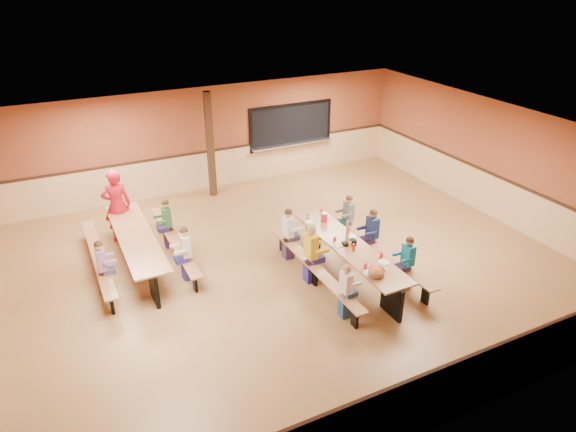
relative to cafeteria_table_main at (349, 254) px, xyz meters
name	(u,v)px	position (x,y,z in m)	size (l,w,h in m)	color
ground	(286,264)	(-1.01, 0.97, -0.53)	(12.00, 12.00, 0.00)	brown
room_envelope	(286,237)	(-1.01, 0.97, 0.16)	(12.04, 10.04, 3.02)	brown
kitchen_pass_through	(291,128)	(1.59, 5.93, 0.96)	(2.78, 0.28, 1.38)	black
structural_post	(210,145)	(-1.21, 5.37, 0.97)	(0.18, 0.18, 3.00)	#331F11
cafeteria_table_main	(349,254)	(0.00, 0.00, 0.00)	(1.91, 3.70, 0.74)	#A0663F
cafeteria_table_second	(137,244)	(-3.95, 2.43, 0.00)	(1.91, 3.70, 0.74)	#A0663F
seated_child_white_left	(346,291)	(-0.83, -1.19, 0.04)	(0.33, 0.27, 1.13)	silver
seated_adult_yellow	(311,254)	(-0.83, 0.16, 0.13)	(0.42, 0.34, 1.31)	gold
seated_child_grey_left	(288,234)	(-0.83, 1.22, 0.08)	(0.37, 0.30, 1.21)	silver
seated_child_teal_right	(407,263)	(0.83, -0.92, 0.06)	(0.35, 0.29, 1.17)	#127698
seated_child_navy_right	(372,235)	(0.83, 0.35, 0.09)	(0.38, 0.31, 1.23)	navy
seated_child_char_right	(348,219)	(0.83, 1.33, 0.06)	(0.35, 0.28, 1.16)	#586062
seated_child_purple_sec	(103,268)	(-4.78, 1.63, 0.06)	(0.36, 0.29, 1.18)	#99639A
seated_child_green_sec	(167,224)	(-3.13, 2.94, 0.07)	(0.36, 0.30, 1.20)	#2D6337
seated_child_tan_sec	(186,254)	(-3.13, 1.40, 0.08)	(0.37, 0.30, 1.22)	beige
standing_woman	(117,205)	(-4.08, 3.81, 0.38)	(0.66, 0.43, 1.81)	red
punch_pitcher	(324,217)	(0.07, 1.18, 0.32)	(0.16, 0.16, 0.22)	red
chip_bowl	(376,272)	(-0.17, -1.22, 0.29)	(0.32, 0.32, 0.15)	orange
napkin_dispenser	(353,242)	(0.07, -0.03, 0.28)	(0.10, 0.14, 0.13)	black
condiment_mustard	(350,245)	(-0.07, -0.13, 0.30)	(0.06, 0.06, 0.17)	yellow
condiment_ketchup	(354,247)	(-0.05, -0.25, 0.30)	(0.06, 0.06, 0.17)	#B2140F
table_paddle	(347,239)	(-0.04, 0.03, 0.35)	(0.16, 0.16, 0.56)	black
place_settings	(349,243)	(0.00, 0.00, 0.27)	(0.65, 3.30, 0.11)	beige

